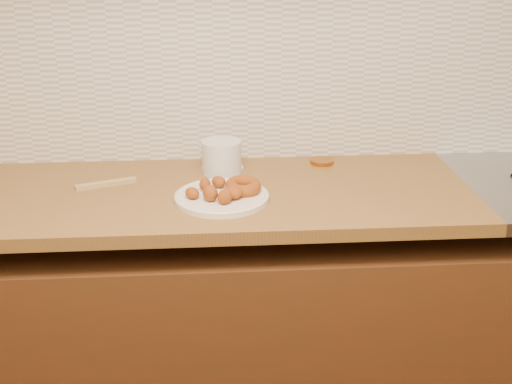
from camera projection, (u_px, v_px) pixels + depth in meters
wall_back at (298, 25)px, 2.10m from camera, size 4.00×0.02×2.70m
base_cabinet at (303, 327)px, 2.18m from camera, size 3.60×0.60×0.77m
butcher_block at (96, 198)px, 1.95m from camera, size 2.30×0.62×0.04m
backsplash at (298, 71)px, 2.15m from camera, size 3.60×0.02×0.60m
donut_plate at (222, 197)px, 1.89m from camera, size 0.28×0.28×0.02m
ring_donut at (243, 186)px, 1.90m from camera, size 0.15×0.15×0.05m
fried_dough_chunks at (217, 191)px, 1.86m from camera, size 0.18×0.19×0.05m
plastic_tub at (222, 157)px, 2.09m from camera, size 0.16×0.16×0.11m
tub_lid at (222, 168)px, 2.13m from camera, size 0.16×0.16×0.01m
brass_jar_lid at (322, 161)px, 2.19m from camera, size 0.10×0.10×0.01m
wooden_utensil at (106, 184)px, 1.99m from camera, size 0.18×0.08×0.01m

